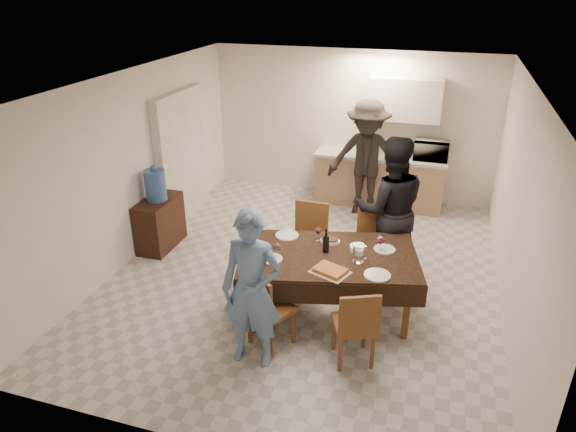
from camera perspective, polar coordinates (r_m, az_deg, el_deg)
name	(u,v)px	position (r m, az deg, el deg)	size (l,w,h in m)	color
floor	(306,273)	(7.09, 1.97, -6.37)	(5.00, 6.00, 0.02)	beige
ceiling	(309,81)	(6.14, 2.34, 14.76)	(5.00, 6.00, 0.02)	white
wall_back	(351,125)	(9.29, 7.04, 10.01)	(5.00, 0.02, 2.60)	white
wall_front	(204,326)	(4.03, -9.28, -11.99)	(5.00, 0.02, 2.60)	white
wall_left	(134,166)	(7.50, -16.72, 5.37)	(0.02, 6.00, 2.60)	white
wall_right	(519,209)	(6.39, 24.32, 0.67)	(0.02, 6.00, 2.60)	white
stub_partition	(182,157)	(8.50, -11.75, 6.45)	(0.15, 1.40, 2.10)	white
kitchen_base_cabinet	(379,181)	(9.18, 10.07, 3.88)	(2.20, 0.60, 0.86)	#A08160
kitchen_worktop	(381,156)	(9.03, 10.29, 6.57)	(2.24, 0.64, 0.05)	#BBBBB6
upper_cabinet	(405,99)	(8.88, 12.86, 12.52)	(1.20, 0.34, 0.70)	silver
dining_table	(329,257)	(5.97, 4.55, -4.59)	(2.25, 1.63, 0.79)	black
chair_near_left	(269,305)	(5.49, -2.16, -9.80)	(0.57, 0.59, 0.50)	brown
chair_near_right	(353,320)	(5.32, 7.24, -11.42)	(0.55, 0.56, 0.49)	brown
chair_far_left	(306,238)	(6.69, 2.00, -2.44)	(0.46, 0.46, 0.54)	brown
chair_far_right	(375,246)	(6.53, 9.65, -3.32)	(0.57, 0.58, 0.56)	brown
console	(160,223)	(7.83, -14.04, -0.78)	(0.41, 0.82, 0.76)	black
water_jug	(155,185)	(7.59, -14.51, 3.33)	(0.30, 0.30, 0.45)	#4470B6
wine_bottle	(326,240)	(5.93, 4.25, -2.73)	(0.07, 0.07, 0.30)	black
water_pitcher	(359,253)	(5.80, 7.86, -4.10)	(0.13, 0.13, 0.21)	white
savoury_tart	(330,270)	(5.60, 4.70, -6.05)	(0.39, 0.29, 0.05)	#BE7D37
salad_bowl	(358,248)	(6.04, 7.73, -3.57)	(0.18, 0.18, 0.07)	white
mushroom_dish	(330,241)	(6.19, 4.70, -2.84)	(0.22, 0.22, 0.04)	white
wine_glass_a	(277,251)	(5.82, -1.25, -3.87)	(0.08, 0.08, 0.19)	white
wine_glass_b	(380,244)	(6.05, 10.22, -3.04)	(0.09, 0.09, 0.20)	white
wine_glass_c	(319,234)	(6.20, 3.41, -1.97)	(0.08, 0.08, 0.18)	white
plate_near_left	(271,259)	(5.83, -1.87, -4.77)	(0.26, 0.26, 0.01)	white
plate_near_right	(377,275)	(5.61, 9.89, -6.49)	(0.29, 0.29, 0.02)	white
plate_far_left	(287,235)	(6.33, -0.13, -2.16)	(0.29, 0.29, 0.02)	white
plate_far_right	(385,249)	(6.13, 10.68, -3.65)	(0.25, 0.25, 0.01)	white
microwave	(431,150)	(8.92, 15.63, 7.04)	(0.56, 0.38, 0.31)	silver
person_near	(252,290)	(5.19, -4.04, -8.19)	(0.63, 0.41, 1.73)	#5C82AC
person_far	(389,210)	(6.73, 11.19, 0.71)	(0.95, 0.74, 1.95)	black
person_kitchen	(366,158)	(8.60, 8.68, 6.36)	(1.26, 0.72, 1.95)	black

